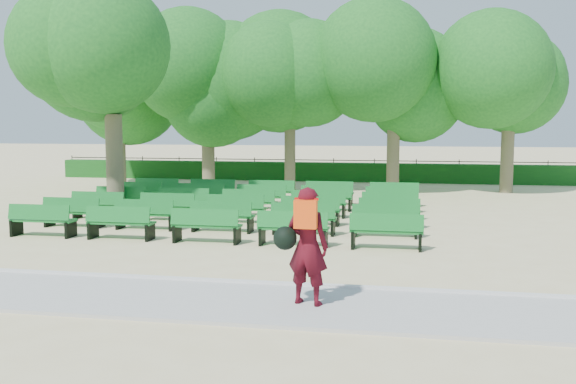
{
  "coord_description": "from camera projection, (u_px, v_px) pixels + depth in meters",
  "views": [
    {
      "loc": [
        4.59,
        -17.0,
        2.89
      ],
      "look_at": [
        1.59,
        -1.0,
        1.1
      ],
      "focal_mm": 40.0,
      "sensor_mm": 36.0,
      "label": 1
    }
  ],
  "objects": [
    {
      "name": "ground",
      "position": [
        238.0,
        226.0,
        17.77
      ],
      "size": [
        120.0,
        120.0,
        0.0
      ],
      "primitive_type": "plane",
      "color": "beige"
    },
    {
      "name": "paving",
      "position": [
        121.0,
        296.0,
        10.53
      ],
      "size": [
        30.0,
        2.2,
        0.06
      ],
      "primitive_type": "cube",
      "color": "#AEAEAA",
      "rests_on": "ground"
    },
    {
      "name": "curb",
      "position": [
        149.0,
        279.0,
        11.66
      ],
      "size": [
        30.0,
        0.12,
        0.1
      ],
      "primitive_type": "cube",
      "color": "silver",
      "rests_on": "ground"
    },
    {
      "name": "hedge",
      "position": [
        312.0,
        172.0,
        31.4
      ],
      "size": [
        26.0,
        0.7,
        0.9
      ],
      "primitive_type": "cube",
      "color": "#145117",
      "rests_on": "ground"
    },
    {
      "name": "fence",
      "position": [
        313.0,
        180.0,
        31.84
      ],
      "size": [
        26.0,
        0.1,
        1.02
      ],
      "primitive_type": null,
      "color": "black",
      "rests_on": "ground"
    },
    {
      "name": "tree_line",
      "position": [
        299.0,
        189.0,
        27.54
      ],
      "size": [
        21.8,
        6.8,
        7.04
      ],
      "primitive_type": null,
      "color": "#1E6B20",
      "rests_on": "ground"
    },
    {
      "name": "bench_array",
      "position": [
        245.0,
        216.0,
        19.11
      ],
      "size": [
        1.69,
        0.63,
        1.04
      ],
      "rotation": [
        0.0,
        0.0,
        0.07
      ],
      "color": "#136F26",
      "rests_on": "ground"
    },
    {
      "name": "tree_among",
      "position": [
        112.0,
        75.0,
        19.71
      ],
      "size": [
        4.48,
        4.48,
        6.37
      ],
      "color": "brown",
      "rests_on": "ground"
    },
    {
      "name": "person",
      "position": [
        306.0,
        244.0,
        9.88
      ],
      "size": [
        0.91,
        0.6,
        1.84
      ],
      "rotation": [
        0.0,
        0.0,
        2.87
      ],
      "color": "#470A13",
      "rests_on": "ground"
    }
  ]
}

